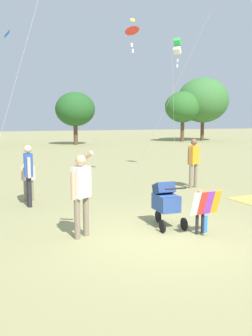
{
  "coord_description": "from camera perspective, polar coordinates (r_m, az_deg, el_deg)",
  "views": [
    {
      "loc": [
        -3.24,
        -6.87,
        2.48
      ],
      "look_at": [
        -0.38,
        1.4,
        1.3
      ],
      "focal_mm": 41.18,
      "sensor_mm": 36.0,
      "label": 1
    }
  ],
  "objects": [
    {
      "name": "ground_plane",
      "position": [
        7.99,
        5.97,
        -10.45
      ],
      "size": [
        120.0,
        120.0,
        0.0
      ],
      "primitive_type": "plane",
      "color": "#938E5B"
    },
    {
      "name": "treeline_distant",
      "position": [
        34.71,
        -8.46,
        9.47
      ],
      "size": [
        32.47,
        6.13,
        6.35
      ],
      "color": "brown",
      "rests_on": "ground"
    },
    {
      "name": "child_with_butterfly_kite",
      "position": [
        8.26,
        11.14,
        -5.66
      ],
      "size": [
        0.72,
        0.39,
        0.96
      ],
      "color": "#232328",
      "rests_on": "ground"
    },
    {
      "name": "person_adult_flyer",
      "position": [
        7.88,
        -6.7,
        -2.98
      ],
      "size": [
        0.53,
        0.68,
        1.78
      ],
      "color": "#7F705B",
      "rests_on": "ground"
    },
    {
      "name": "stroller",
      "position": [
        8.71,
        5.89,
        -4.77
      ],
      "size": [
        0.56,
        1.08,
        1.03
      ],
      "color": "black",
      "rests_on": "ground"
    },
    {
      "name": "kite_orange_delta",
      "position": [
        15.15,
        1.04,
        19.35
      ],
      "size": [
        1.38,
        4.15,
        5.8
      ],
      "color": "red",
      "rests_on": "ground"
    },
    {
      "name": "kite_green_novelty",
      "position": [
        17.72,
        7.6,
        17.33
      ],
      "size": [
        1.88,
        3.09,
        5.87
      ],
      "color": "green",
      "rests_on": "ground"
    },
    {
      "name": "person_sitting_far",
      "position": [
        11.6,
        -14.27,
        -1.13
      ],
      "size": [
        0.41,
        0.2,
        1.27
      ],
      "color": "#7F705B",
      "rests_on": "ground"
    },
    {
      "name": "person_couple_left",
      "position": [
        13.52,
        9.97,
        1.31
      ],
      "size": [
        0.51,
        0.35,
        1.71
      ],
      "color": "#7F705B",
      "rests_on": "ground"
    },
    {
      "name": "person_kid_running",
      "position": [
        10.9,
        -14.24,
        -0.35
      ],
      "size": [
        0.23,
        0.55,
        1.7
      ],
      "color": "#232328",
      "rests_on": "ground"
    }
  ]
}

